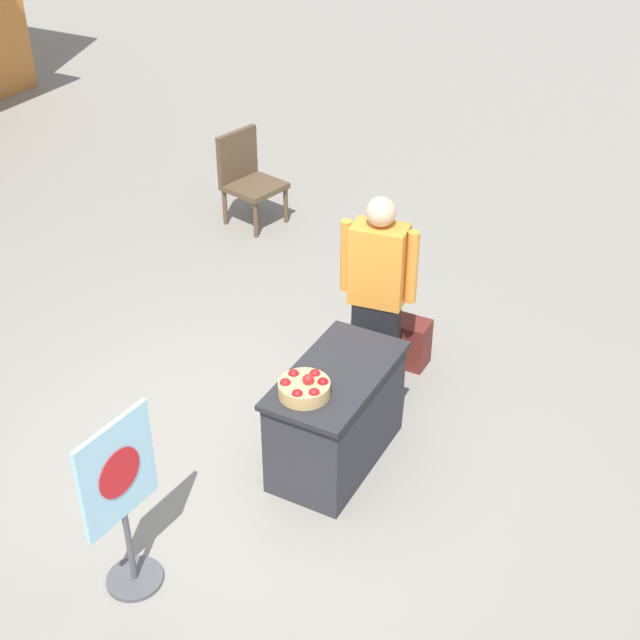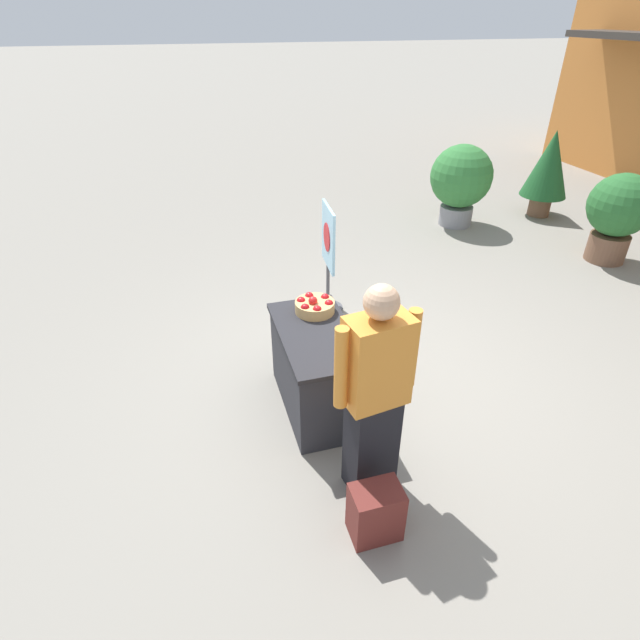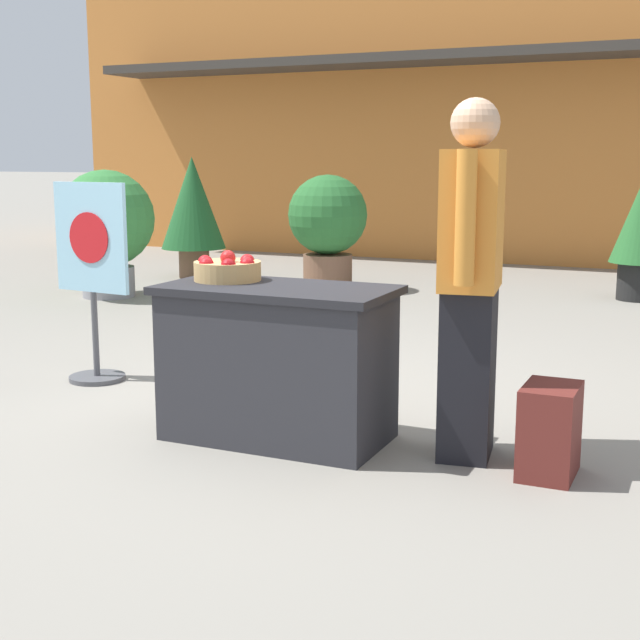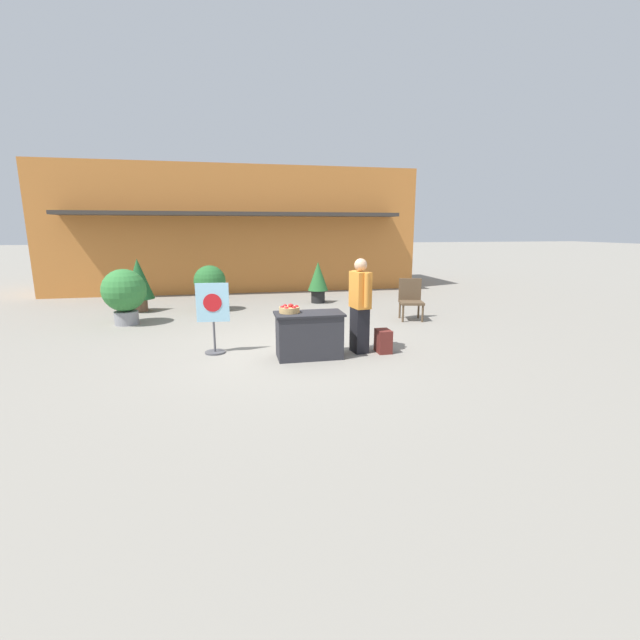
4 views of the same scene
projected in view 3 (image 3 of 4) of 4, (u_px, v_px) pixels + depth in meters
name	position (u px, v px, depth m)	size (l,w,h in m)	color
ground_plane	(288.00, 402.00, 5.26)	(120.00, 120.00, 0.00)	gray
storefront_building	(512.00, 107.00, 13.40)	(12.83, 4.57, 4.32)	#C67533
display_table	(278.00, 363.00, 4.53)	(1.17, 0.62, 0.79)	#2D2D33
apple_basket	(228.00, 269.00, 4.64)	(0.35, 0.35, 0.16)	tan
person_visitor	(470.00, 279.00, 4.18)	(0.32, 0.60, 1.70)	black
backpack	(550.00, 431.00, 4.02)	(0.24, 0.34, 0.42)	maroon
poster_board	(92.00, 275.00, 5.66)	(0.57, 0.36, 1.27)	#4C4C51
potted_plant_near_right	(328.00, 223.00, 9.54)	(0.85, 0.85, 1.24)	brown
potted_plant_far_right	(193.00, 207.00, 10.52)	(0.76, 0.76, 1.43)	brown
potted_plant_far_left	(106.00, 224.00, 9.08)	(0.99, 0.99, 1.30)	gray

